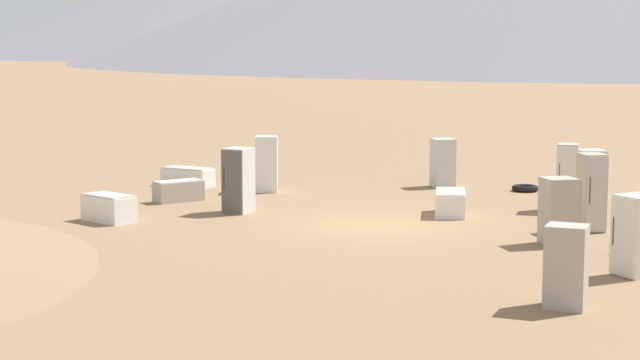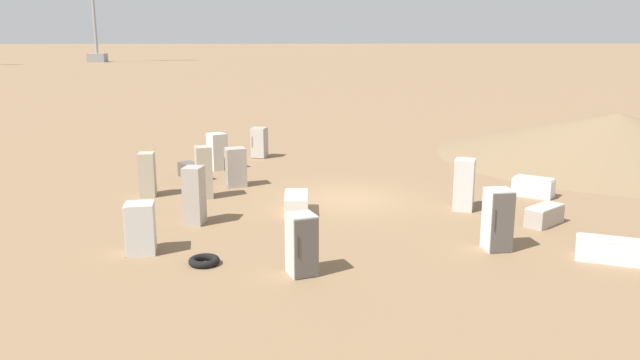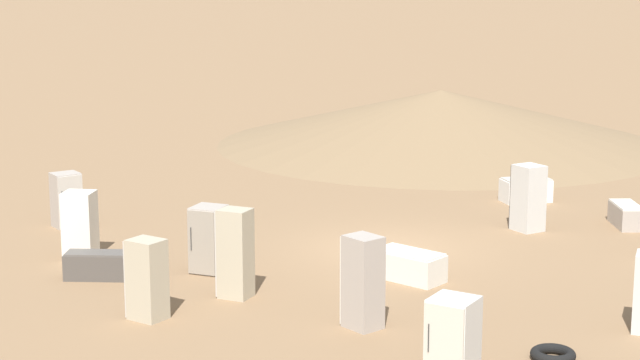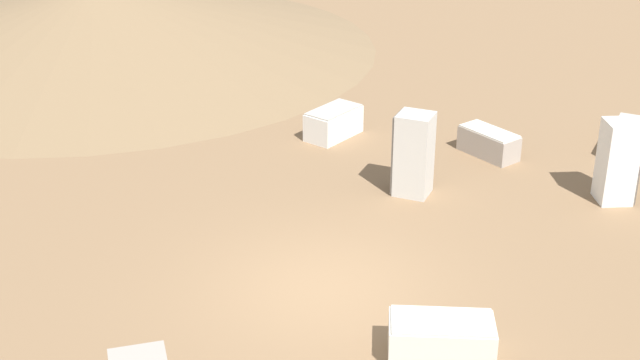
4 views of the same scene
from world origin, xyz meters
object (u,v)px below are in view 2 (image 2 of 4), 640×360
discarded_fridge_10 (302,244)px  discarded_fridge_5 (194,195)px  discarded_fridge_1 (533,187)px  discarded_fridge_7 (464,185)px  discarded_fridge_6 (147,174)px  discarded_fridge_13 (610,250)px  discarded_fridge_3 (140,228)px  discarded_fridge_0 (236,167)px  power_pylon_0 (94,17)px  discarded_fridge_9 (544,215)px  discarded_fridge_2 (296,203)px  discarded_fridge_12 (217,152)px  scrap_tire (204,261)px  discarded_fridge_4 (193,171)px  discarded_fridge_8 (204,172)px  discarded_fridge_11 (498,220)px  discarded_fridge_14 (259,143)px

discarded_fridge_10 → discarded_fridge_5: bearing=-72.8°
discarded_fridge_1 → discarded_fridge_7: size_ratio=0.90×
discarded_fridge_6 → discarded_fridge_13: size_ratio=0.89×
discarded_fridge_3 → discarded_fridge_5: (-1.15, -2.69, 0.21)m
discarded_fridge_6 → discarded_fridge_0: bearing=18.7°
power_pylon_0 → discarded_fridge_0: power_pylon_0 is taller
discarded_fridge_9 → discarded_fridge_10: bearing=-103.3°
discarded_fridge_0 → discarded_fridge_2: bearing=-166.6°
discarded_fridge_3 → discarded_fridge_12: (-1.16, -10.99, 0.11)m
discarded_fridge_12 → discarded_fridge_13: bearing=11.9°
discarded_fridge_1 → discarded_fridge_13: 6.89m
discarded_fridge_12 → scrap_tire: 12.06m
discarded_fridge_9 → discarded_fridge_13: bearing=-32.1°
discarded_fridge_4 → discarded_fridge_13: (-12.25, 10.82, -0.01)m
power_pylon_0 → discarded_fridge_0: 132.91m
discarded_fridge_8 → scrap_tire: 7.07m
power_pylon_0 → discarded_fridge_7: (-47.07, 130.75, -9.24)m
discarded_fridge_4 → discarded_fridge_10: (-4.07, 11.15, 0.47)m
discarded_fridge_11 → discarded_fridge_5: bearing=-24.1°
discarded_fridge_8 → discarded_fridge_4: bearing=90.7°
discarded_fridge_2 → discarded_fridge_13: size_ratio=0.88×
discarded_fridge_6 → discarded_fridge_10: 9.88m
discarded_fridge_6 → discarded_fridge_8: discarded_fridge_8 is taller
discarded_fridge_2 → discarded_fridge_12: (3.24, -7.29, 0.48)m
discarded_fridge_6 → discarded_fridge_11: (-10.86, 6.86, 0.05)m
discarded_fridge_0 → discarded_fridge_2: (-2.25, 4.01, -0.44)m
discarded_fridge_5 → discarded_fridge_10: discarded_fridge_5 is taller
discarded_fridge_3 → discarded_fridge_1: bearing=-74.4°
discarded_fridge_5 → discarded_fridge_13: (-11.36, 4.25, -0.62)m
discarded_fridge_2 → discarded_fridge_7: discarded_fridge_7 is taller
discarded_fridge_3 → discarded_fridge_8: 6.06m
power_pylon_0 → discarded_fridge_4: 130.92m
discarded_fridge_4 → discarded_fridge_12: 2.01m
power_pylon_0 → discarded_fridge_1: (-50.22, 129.12, -9.77)m
discarded_fridge_2 → discarded_fridge_10: (0.07, 5.59, 0.45)m
discarded_fridge_11 → discarded_fridge_12: size_ratio=1.07×
power_pylon_0 → discarded_fridge_12: power_pylon_0 is taller
discarded_fridge_5 → discarded_fridge_13: size_ratio=1.01×
discarded_fridge_11 → discarded_fridge_0: bearing=-50.9°
discarded_fridge_11 → discarded_fridge_14: bearing=-68.3°
discarded_fridge_5 → discarded_fridge_14: bearing=93.1°
discarded_fridge_5 → discarded_fridge_11: size_ratio=1.07×
discarded_fridge_3 → discarded_fridge_4: (-0.26, -9.26, -0.40)m
discarded_fridge_9 → discarded_fridge_13: size_ratio=0.82×
discarded_fridge_5 → discarded_fridge_7: bearing=18.6°
discarded_fridge_13 → power_pylon_0: bearing=-134.2°
discarded_fridge_5 → discarded_fridge_10: 5.58m
discarded_fridge_8 → discarded_fridge_13: 13.68m
discarded_fridge_13 → scrap_tire: discarded_fridge_13 is taller
discarded_fridge_13 → discarded_fridge_14: 17.99m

